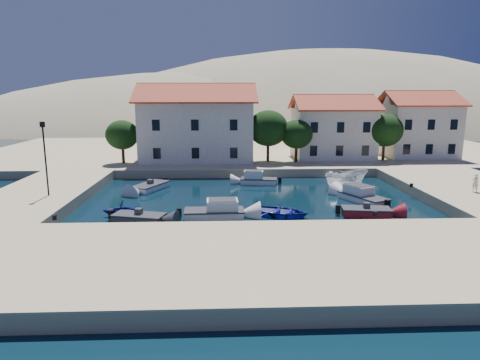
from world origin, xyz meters
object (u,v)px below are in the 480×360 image
at_px(building_left, 197,121).
at_px(lamppost, 45,152).
at_px(cabin_cruiser_south, 214,211).
at_px(building_mid, 332,126).
at_px(rowboat_south, 279,216).
at_px(building_right, 417,123).
at_px(cabin_cruiser_east, 363,197).
at_px(boat_east, 346,188).
at_px(pedestrian, 475,183).

bearing_deg(building_left, lamppost, -119.90).
bearing_deg(cabin_cruiser_south, building_mid, 56.64).
height_order(cabin_cruiser_south, rowboat_south, cabin_cruiser_south).
bearing_deg(lamppost, rowboat_south, -10.14).
bearing_deg(lamppost, building_right, 27.93).
bearing_deg(cabin_cruiser_east, rowboat_south, 91.00).
height_order(cabin_cruiser_east, boat_east, cabin_cruiser_east).
relative_size(rowboat_south, cabin_cruiser_east, 0.89).
bearing_deg(cabin_cruiser_south, rowboat_south, 1.55).
bearing_deg(building_mid, pedestrian, -70.70).
relative_size(cabin_cruiser_south, rowboat_south, 1.02).
relative_size(building_mid, building_right, 1.11).
xyz_separation_m(cabin_cruiser_south, boat_east, (13.26, 9.90, -0.48)).
xyz_separation_m(lamppost, rowboat_south, (19.22, -3.44, -4.75)).
distance_m(building_left, building_mid, 18.04).
xyz_separation_m(building_right, rowboat_south, (-22.28, -25.44, -5.47)).
relative_size(building_left, building_mid, 1.40).
relative_size(cabin_cruiser_east, pedestrian, 3.18).
bearing_deg(building_right, building_left, -176.19).
xyz_separation_m(building_mid, boat_east, (-2.17, -14.81, -5.22)).
xyz_separation_m(building_mid, building_right, (12.00, 1.00, 0.25)).
height_order(building_right, pedestrian, building_right).
xyz_separation_m(cabin_cruiser_south, rowboat_south, (5.15, 0.26, -0.48)).
relative_size(lamppost, cabin_cruiser_south, 1.33).
bearing_deg(pedestrian, building_mid, -67.63).
bearing_deg(cabin_cruiser_south, building_right, 41.77).
relative_size(building_right, cabin_cruiser_east, 1.84).
height_order(cabin_cruiser_south, cabin_cruiser_east, same).
bearing_deg(building_mid, cabin_cruiser_east, -96.26).
distance_m(building_left, rowboat_south, 25.38).
distance_m(building_left, lamppost, 23.10).
height_order(building_right, cabin_cruiser_south, building_right).
relative_size(building_right, rowboat_south, 2.07).
height_order(lamppost, pedestrian, lamppost).
xyz_separation_m(building_right, lamppost, (-41.50, -22.00, -0.72)).
relative_size(building_right, lamppost, 1.52).
xyz_separation_m(rowboat_south, cabin_cruiser_east, (8.04, 4.04, 0.48)).
bearing_deg(lamppost, cabin_cruiser_south, -14.74).
xyz_separation_m(building_left, building_mid, (18.00, 1.00, -0.71)).
distance_m(building_right, pedestrian, 22.89).
distance_m(rowboat_south, boat_east, 12.59).
xyz_separation_m(building_mid, cabin_cruiser_south, (-15.43, -24.70, -4.75)).
relative_size(building_right, boat_east, 1.77).
xyz_separation_m(cabin_cruiser_south, pedestrian, (22.82, 3.58, 1.33)).
bearing_deg(pedestrian, cabin_cruiser_south, 11.98).
distance_m(building_mid, pedestrian, 22.64).
distance_m(building_mid, building_right, 12.04).
xyz_separation_m(building_left, cabin_cruiser_east, (15.76, -19.40, -5.46)).
height_order(cabin_cruiser_south, boat_east, cabin_cruiser_south).
bearing_deg(building_left, boat_east, -41.09).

